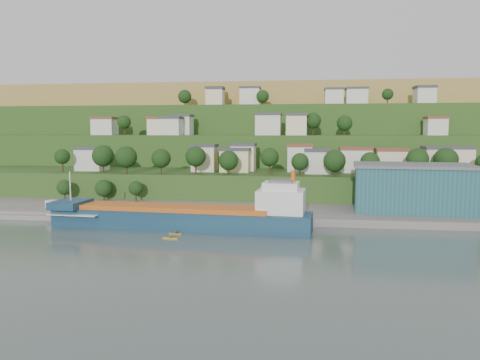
% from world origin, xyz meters
% --- Properties ---
extents(ground, '(500.00, 500.00, 0.00)m').
position_xyz_m(ground, '(0.00, 0.00, 0.00)').
color(ground, '#42514E').
rests_on(ground, ground).
extents(quay, '(220.00, 26.00, 4.00)m').
position_xyz_m(quay, '(20.00, 28.00, 0.00)').
color(quay, slate).
rests_on(quay, ground).
extents(pebble_beach, '(40.00, 18.00, 2.40)m').
position_xyz_m(pebble_beach, '(-55.00, 22.00, 0.00)').
color(pebble_beach, slate).
rests_on(pebble_beach, ground).
extents(hillside, '(360.00, 211.15, 96.00)m').
position_xyz_m(hillside, '(0.01, 168.68, 0.08)').
color(hillside, '#284719').
rests_on(hillside, ground).
extents(cargo_ship_near, '(64.11, 14.20, 16.33)m').
position_xyz_m(cargo_ship_near, '(-14.39, 8.36, 2.61)').
color(cargo_ship_near, '#122A45').
rests_on(cargo_ship_near, ground).
extents(warehouse, '(32.54, 21.63, 12.80)m').
position_xyz_m(warehouse, '(42.45, 31.00, 8.43)').
color(warehouse, '#1C4D54').
rests_on(warehouse, quay).
extents(caravan, '(6.79, 4.52, 2.93)m').
position_xyz_m(caravan, '(-55.88, 21.43, 2.66)').
color(caravan, silver).
rests_on(caravan, pebble_beach).
extents(dinghy, '(3.92, 2.45, 0.74)m').
position_xyz_m(dinghy, '(-48.34, 21.18, 1.57)').
color(dinghy, silver).
rests_on(dinghy, pebble_beach).
extents(kayak_orange, '(3.17, 1.01, 0.78)m').
position_xyz_m(kayak_orange, '(-15.88, 2.10, 0.23)').
color(kayak_orange, orange).
rests_on(kayak_orange, ground).
extents(kayak_yellow, '(3.58, 1.21, 0.88)m').
position_xyz_m(kayak_yellow, '(-15.67, -2.60, 0.26)').
color(kayak_yellow, gold).
rests_on(kayak_yellow, ground).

